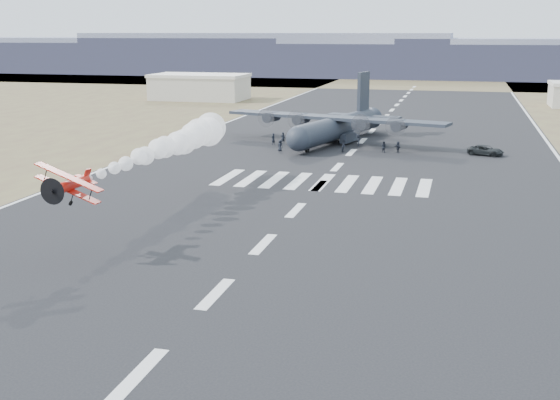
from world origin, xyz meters
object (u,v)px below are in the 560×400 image
at_px(hangar_left, 200,87).
at_px(crew_d, 307,146).
at_px(crew_c, 358,140).
at_px(crew_a, 273,139).
at_px(support_vehicle, 486,150).
at_px(crew_f, 398,147).
at_px(crew_b, 384,147).
at_px(aerobatic_biplane, 69,185).
at_px(crew_g, 283,138).
at_px(crew_e, 280,146).
at_px(transport_aircraft, 338,125).
at_px(crew_h, 344,146).

distance_m(hangar_left, crew_d, 86.77).
relative_size(crew_c, crew_d, 1.10).
bearing_deg(crew_a, support_vehicle, 115.31).
xyz_separation_m(crew_a, crew_f, (19.91, -2.41, -0.10)).
distance_m(crew_b, crew_d, 11.44).
relative_size(crew_b, crew_c, 0.91).
xyz_separation_m(aerobatic_biplane, crew_d, (7.24, 54.20, -5.10)).
bearing_deg(crew_g, crew_a, 35.34).
xyz_separation_m(hangar_left, crew_e, (41.36, -74.45, -2.56)).
bearing_deg(aerobatic_biplane, support_vehicle, 60.85).
height_order(hangar_left, crew_a, hangar_left).
distance_m(transport_aircraft, crew_a, 11.07).
bearing_deg(crew_c, crew_b, 27.80).
height_order(hangar_left, crew_h, hangar_left).
xyz_separation_m(support_vehicle, crew_e, (-30.02, -4.00, 0.13)).
height_order(crew_a, crew_f, crew_a).
bearing_deg(crew_c, crew_e, -70.16).
bearing_deg(crew_c, hangar_left, -157.47).
height_order(transport_aircraft, crew_f, transport_aircraft).
xyz_separation_m(crew_a, crew_d, (6.62, -4.87, -0.12)).
xyz_separation_m(crew_a, crew_b, (17.85, -2.70, -0.11)).
relative_size(crew_e, crew_h, 0.95).
relative_size(hangar_left, crew_b, 14.70).
height_order(support_vehicle, crew_d, crew_d).
distance_m(transport_aircraft, crew_c, 5.31).
relative_size(transport_aircraft, crew_g, 19.95).
bearing_deg(support_vehicle, hangar_left, 62.10).
xyz_separation_m(transport_aircraft, crew_g, (-8.35, -3.72, -1.86)).
distance_m(hangar_left, crew_h, 88.83).
bearing_deg(transport_aircraft, aerobatic_biplane, -84.54).
relative_size(crew_e, crew_f, 1.01).
distance_m(support_vehicle, crew_b, 14.76).
bearing_deg(crew_f, crew_g, -142.13).
xyz_separation_m(crew_a, crew_c, (13.29, 2.15, -0.03)).
bearing_deg(crew_b, crew_g, 20.08).
bearing_deg(aerobatic_biplane, transport_aircraft, 81.85).
xyz_separation_m(crew_e, crew_f, (17.38, 3.04, -0.01)).
bearing_deg(crew_d, crew_a, 36.44).
bearing_deg(crew_a, crew_f, 110.96).
relative_size(crew_b, crew_g, 0.90).
xyz_separation_m(hangar_left, crew_c, (52.12, -66.85, -2.49)).
bearing_deg(hangar_left, crew_a, -60.63).
bearing_deg(crew_d, crew_g, 22.74).
bearing_deg(crew_f, crew_h, -119.93).
height_order(transport_aircraft, crew_c, transport_aircraft).
distance_m(aerobatic_biplane, crew_c, 62.99).
height_order(crew_e, crew_h, crew_h).
bearing_deg(support_vehicle, crew_a, 104.17).
distance_m(support_vehicle, crew_g, 31.55).
height_order(crew_d, crew_f, crew_f).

